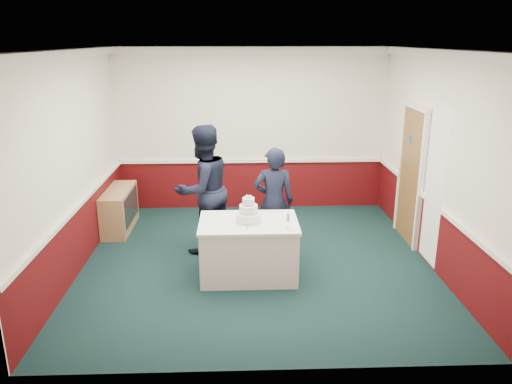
{
  "coord_description": "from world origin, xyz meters",
  "views": [
    {
      "loc": [
        -0.26,
        -6.67,
        3.13
      ],
      "look_at": [
        -0.01,
        -0.1,
        1.1
      ],
      "focal_mm": 35.0,
      "sensor_mm": 36.0,
      "label": 1
    }
  ],
  "objects_px": {
    "cake_table": "(249,248)",
    "cake_knife": "(247,227)",
    "sideboard": "(120,209)",
    "person_man": "(203,190)",
    "champagne_flute": "(288,218)",
    "person_woman": "(274,202)",
    "wedding_cake": "(248,214)"
  },
  "relations": [
    {
      "from": "cake_table",
      "to": "cake_knife",
      "type": "distance_m",
      "value": 0.44
    },
    {
      "from": "person_man",
      "to": "person_woman",
      "type": "height_order",
      "value": "person_man"
    },
    {
      "from": "cake_table",
      "to": "cake_knife",
      "type": "height_order",
      "value": "cake_knife"
    },
    {
      "from": "sideboard",
      "to": "person_woman",
      "type": "bearing_deg",
      "value": -23.71
    },
    {
      "from": "wedding_cake",
      "to": "person_woman",
      "type": "xyz_separation_m",
      "value": [
        0.39,
        0.72,
        -0.08
      ]
    },
    {
      "from": "cake_table",
      "to": "person_man",
      "type": "relative_size",
      "value": 0.68
    },
    {
      "from": "cake_table",
      "to": "champagne_flute",
      "type": "bearing_deg",
      "value": -29.25
    },
    {
      "from": "champagne_flute",
      "to": "person_woman",
      "type": "relative_size",
      "value": 0.12
    },
    {
      "from": "sideboard",
      "to": "person_man",
      "type": "height_order",
      "value": "person_man"
    },
    {
      "from": "sideboard",
      "to": "cake_table",
      "type": "xyz_separation_m",
      "value": [
        2.15,
        -1.83,
        0.05
      ]
    },
    {
      "from": "person_man",
      "to": "champagne_flute",
      "type": "bearing_deg",
      "value": 94.93
    },
    {
      "from": "cake_knife",
      "to": "person_man",
      "type": "xyz_separation_m",
      "value": [
        -0.63,
        1.1,
        0.18
      ]
    },
    {
      "from": "champagne_flute",
      "to": "person_man",
      "type": "distance_m",
      "value": 1.65
    },
    {
      "from": "champagne_flute",
      "to": "person_woman",
      "type": "height_order",
      "value": "person_woman"
    },
    {
      "from": "person_man",
      "to": "person_woman",
      "type": "distance_m",
      "value": 1.07
    },
    {
      "from": "wedding_cake",
      "to": "person_woman",
      "type": "relative_size",
      "value": 0.22
    },
    {
      "from": "sideboard",
      "to": "cake_table",
      "type": "distance_m",
      "value": 2.83
    },
    {
      "from": "person_man",
      "to": "sideboard",
      "type": "bearing_deg",
      "value": -71.68
    },
    {
      "from": "sideboard",
      "to": "person_woman",
      "type": "distance_m",
      "value": 2.82
    },
    {
      "from": "person_woman",
      "to": "cake_table",
      "type": "bearing_deg",
      "value": 61.67
    },
    {
      "from": "cake_table",
      "to": "person_woman",
      "type": "relative_size",
      "value": 0.8
    },
    {
      "from": "cake_knife",
      "to": "person_woman",
      "type": "height_order",
      "value": "person_woman"
    },
    {
      "from": "champagne_flute",
      "to": "person_man",
      "type": "xyz_separation_m",
      "value": [
        -1.16,
        1.18,
        0.04
      ]
    },
    {
      "from": "cake_table",
      "to": "person_man",
      "type": "xyz_separation_m",
      "value": [
        -0.66,
        0.9,
        0.57
      ]
    },
    {
      "from": "sideboard",
      "to": "wedding_cake",
      "type": "distance_m",
      "value": 2.88
    },
    {
      "from": "wedding_cake",
      "to": "cake_knife",
      "type": "height_order",
      "value": "wedding_cake"
    },
    {
      "from": "person_woman",
      "to": "person_man",
      "type": "bearing_deg",
      "value": -9.44
    },
    {
      "from": "wedding_cake",
      "to": "person_woman",
      "type": "bearing_deg",
      "value": 61.38
    },
    {
      "from": "cake_knife",
      "to": "wedding_cake",
      "type": "bearing_deg",
      "value": 72.9
    },
    {
      "from": "sideboard",
      "to": "cake_knife",
      "type": "relative_size",
      "value": 5.45
    },
    {
      "from": "sideboard",
      "to": "person_man",
      "type": "xyz_separation_m",
      "value": [
        1.5,
        -0.94,
        0.62
      ]
    },
    {
      "from": "person_man",
      "to": "person_woman",
      "type": "xyz_separation_m",
      "value": [
        1.05,
        -0.18,
        -0.15
      ]
    }
  ]
}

